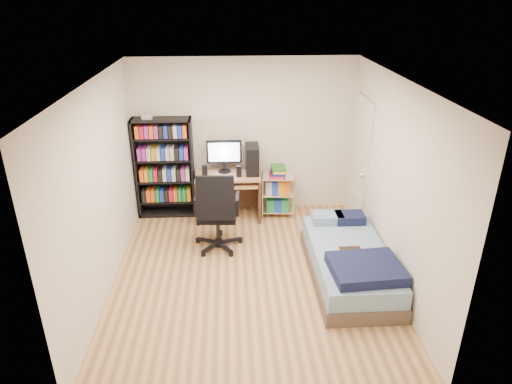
{
  "coord_description": "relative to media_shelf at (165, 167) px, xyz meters",
  "views": [
    {
      "loc": [
        -0.21,
        -4.98,
        3.42
      ],
      "look_at": [
        0.1,
        0.4,
        1.0
      ],
      "focal_mm": 32.0,
      "sensor_mm": 36.0,
      "label": 1
    }
  ],
  "objects": [
    {
      "name": "office_chair",
      "position": [
        0.84,
        -1.14,
        -0.45
      ],
      "size": [
        0.74,
        0.74,
        1.18
      ],
      "rotation": [
        0.0,
        0.0,
        -0.06
      ],
      "color": "black",
      "rests_on": "room"
    },
    {
      "name": "wire_cart",
      "position": [
        1.8,
        -0.12,
        -0.28
      ],
      "size": [
        0.55,
        0.42,
        0.84
      ],
      "rotation": [
        0.0,
        0.0,
        -0.09
      ],
      "color": "white",
      "rests_on": "room"
    },
    {
      "name": "media_shelf",
      "position": [
        0.0,
        0.0,
        0.0
      ],
      "size": [
        0.91,
        0.3,
        1.68
      ],
      "color": "black",
      "rests_on": "room"
    },
    {
      "name": "computer_desk",
      "position": [
        1.1,
        -0.13,
        -0.14
      ],
      "size": [
        1.01,
        0.59,
        1.27
      ],
      "color": "tan",
      "rests_on": "room"
    },
    {
      "name": "door",
      "position": [
        2.99,
        -0.49,
        0.17
      ],
      "size": [
        0.12,
        0.8,
        2.0
      ],
      "color": "silver",
      "rests_on": "room"
    },
    {
      "name": "bed",
      "position": [
        2.53,
        -1.99,
        -0.59
      ],
      "size": [
        0.95,
        1.9,
        0.54
      ],
      "color": "brown",
      "rests_on": "room"
    },
    {
      "name": "room",
      "position": [
        1.27,
        -1.84,
        0.42
      ],
      "size": [
        3.58,
        4.08,
        2.58
      ],
      "color": "tan",
      "rests_on": "ground"
    }
  ]
}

